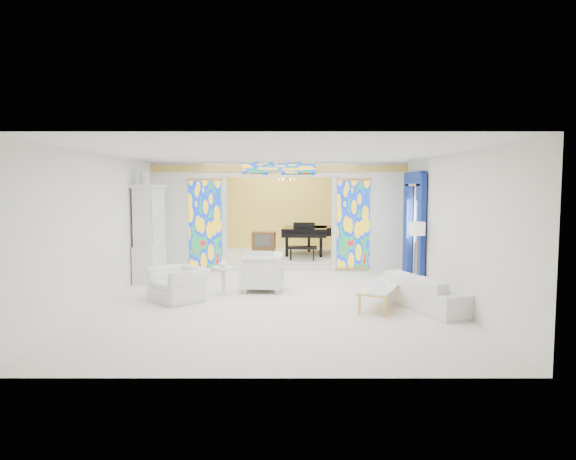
{
  "coord_description": "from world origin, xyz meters",
  "views": [
    {
      "loc": [
        0.24,
        -12.13,
        2.37
      ],
      "look_at": [
        0.24,
        0.2,
        1.29
      ],
      "focal_mm": 32.0,
      "sensor_mm": 36.0,
      "label": 1
    }
  ],
  "objects_px": {
    "china_cabinet": "(150,233)",
    "armchair_right": "(262,272)",
    "armchair_left": "(178,284)",
    "grand_piano": "(309,232)",
    "tv_console": "(264,241)",
    "coffee_table": "(383,287)",
    "sofa": "(428,291)"
  },
  "relations": [
    {
      "from": "coffee_table",
      "to": "sofa",
      "type": "bearing_deg",
      "value": -10.82
    },
    {
      "from": "tv_console",
      "to": "grand_piano",
      "type": "bearing_deg",
      "value": 37.7
    },
    {
      "from": "china_cabinet",
      "to": "sofa",
      "type": "bearing_deg",
      "value": -25.53
    },
    {
      "from": "sofa",
      "to": "coffee_table",
      "type": "relative_size",
      "value": 1.15
    },
    {
      "from": "armchair_right",
      "to": "grand_piano",
      "type": "distance_m",
      "value": 5.09
    },
    {
      "from": "china_cabinet",
      "to": "grand_piano",
      "type": "distance_m",
      "value": 5.47
    },
    {
      "from": "china_cabinet",
      "to": "armchair_right",
      "type": "bearing_deg",
      "value": -24.92
    },
    {
      "from": "coffee_table",
      "to": "armchair_left",
      "type": "bearing_deg",
      "value": 173.84
    },
    {
      "from": "armchair_right",
      "to": "grand_piano",
      "type": "relative_size",
      "value": 0.35
    },
    {
      "from": "china_cabinet",
      "to": "coffee_table",
      "type": "xyz_separation_m",
      "value": [
        5.33,
        -2.79,
        -0.79
      ]
    },
    {
      "from": "armchair_right",
      "to": "armchair_left",
      "type": "bearing_deg",
      "value": -55.83
    },
    {
      "from": "armchair_right",
      "to": "sofa",
      "type": "bearing_deg",
      "value": 66.68
    },
    {
      "from": "coffee_table",
      "to": "tv_console",
      "type": "height_order",
      "value": "tv_console"
    },
    {
      "from": "armchair_right",
      "to": "coffee_table",
      "type": "height_order",
      "value": "armchair_right"
    },
    {
      "from": "armchair_right",
      "to": "sofa",
      "type": "distance_m",
      "value": 3.68
    },
    {
      "from": "coffee_table",
      "to": "tv_console",
      "type": "distance_m",
      "value": 6.06
    },
    {
      "from": "sofa",
      "to": "armchair_left",
      "type": "bearing_deg",
      "value": 61.78
    },
    {
      "from": "china_cabinet",
      "to": "grand_piano",
      "type": "relative_size",
      "value": 1.02
    },
    {
      "from": "armchair_right",
      "to": "coffee_table",
      "type": "distance_m",
      "value": 2.87
    },
    {
      "from": "china_cabinet",
      "to": "armchair_left",
      "type": "distance_m",
      "value": 2.76
    },
    {
      "from": "china_cabinet",
      "to": "coffee_table",
      "type": "distance_m",
      "value": 6.07
    },
    {
      "from": "sofa",
      "to": "tv_console",
      "type": "xyz_separation_m",
      "value": [
        -3.44,
        5.62,
        0.37
      ]
    },
    {
      "from": "coffee_table",
      "to": "tv_console",
      "type": "xyz_separation_m",
      "value": [
        -2.6,
        5.46,
        0.31
      ]
    },
    {
      "from": "china_cabinet",
      "to": "tv_console",
      "type": "bearing_deg",
      "value": 44.47
    },
    {
      "from": "armchair_right",
      "to": "tv_console",
      "type": "relative_size",
      "value": 1.2
    },
    {
      "from": "armchair_left",
      "to": "grand_piano",
      "type": "height_order",
      "value": "grand_piano"
    },
    {
      "from": "china_cabinet",
      "to": "tv_console",
      "type": "height_order",
      "value": "china_cabinet"
    },
    {
      "from": "china_cabinet",
      "to": "sofa",
      "type": "xyz_separation_m",
      "value": [
        6.17,
        -2.95,
        -0.85
      ]
    },
    {
      "from": "china_cabinet",
      "to": "sofa",
      "type": "distance_m",
      "value": 6.89
    },
    {
      "from": "sofa",
      "to": "tv_console",
      "type": "bearing_deg",
      "value": 10.21
    },
    {
      "from": "armchair_left",
      "to": "tv_console",
      "type": "relative_size",
      "value": 1.34
    },
    {
      "from": "armchair_left",
      "to": "armchair_right",
      "type": "bearing_deg",
      "value": 78.05
    }
  ]
}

